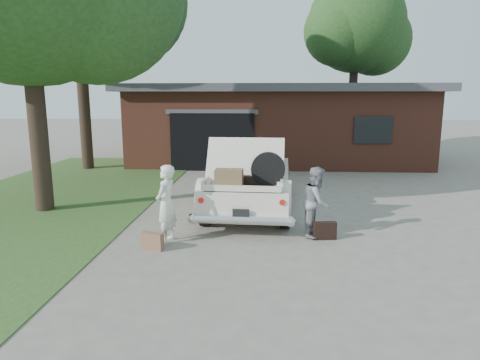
{
  "coord_description": "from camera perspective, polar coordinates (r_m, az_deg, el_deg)",
  "views": [
    {
      "loc": [
        0.52,
        -8.19,
        2.83
      ],
      "look_at": [
        0.0,
        0.6,
        1.1
      ],
      "focal_mm": 32.0,
      "sensor_mm": 36.0,
      "label": 1
    }
  ],
  "objects": [
    {
      "name": "ground",
      "position": [
        8.68,
        -0.24,
        -7.91
      ],
      "size": [
        90.0,
        90.0,
        0.0
      ],
      "primitive_type": "plane",
      "color": "gray",
      "rests_on": "ground"
    },
    {
      "name": "woman_right",
      "position": [
        8.85,
        10.21,
        -2.87
      ],
      "size": [
        0.72,
        0.82,
        1.44
      ],
      "primitive_type": "imported",
      "rotation": [
        0.0,
        0.0,
        1.29
      ],
      "color": "gray",
      "rests_on": "ground"
    },
    {
      "name": "tree_right",
      "position": [
        23.91,
        15.38,
        18.78
      ],
      "size": [
        5.66,
        4.92,
        8.92
      ],
      "color": "#38281E",
      "rests_on": "ground"
    },
    {
      "name": "suitcase_left",
      "position": [
        8.24,
        -11.59,
        -7.99
      ],
      "size": [
        0.45,
        0.26,
        0.33
      ],
      "primitive_type": "cube",
      "rotation": [
        0.0,
        0.0,
        -0.31
      ],
      "color": "#895E46",
      "rests_on": "ground"
    },
    {
      "name": "house",
      "position": [
        19.7,
        4.78,
        7.71
      ],
      "size": [
        12.8,
        7.8,
        3.3
      ],
      "color": "brown",
      "rests_on": "ground"
    },
    {
      "name": "woman_left",
      "position": [
        8.45,
        -9.84,
        -3.16
      ],
      "size": [
        0.47,
        0.62,
        1.54
      ],
      "primitive_type": "imported",
      "rotation": [
        0.0,
        0.0,
        -1.77
      ],
      "color": "white",
      "rests_on": "ground"
    },
    {
      "name": "suitcase_right",
      "position": [
        8.81,
        11.23,
        -6.64
      ],
      "size": [
        0.47,
        0.2,
        0.36
      ],
      "primitive_type": "cube",
      "rotation": [
        0.0,
        0.0,
        0.13
      ],
      "color": "black",
      "rests_on": "ground"
    },
    {
      "name": "grass_strip",
      "position": [
        13.02,
        -24.27,
        -2.39
      ],
      "size": [
        6.0,
        16.0,
        0.02
      ],
      "primitive_type": "cube",
      "color": "#2D4C1E",
      "rests_on": "ground"
    },
    {
      "name": "sedan",
      "position": [
        10.89,
        1.49,
        0.11
      ],
      "size": [
        2.21,
        5.19,
        1.94
      ],
      "rotation": [
        0.0,
        0.0,
        -0.05
      ],
      "color": "silver",
      "rests_on": "ground"
    }
  ]
}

